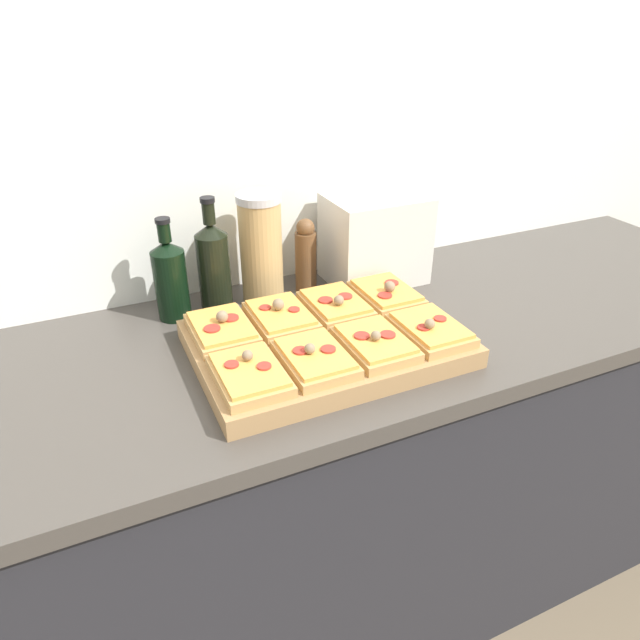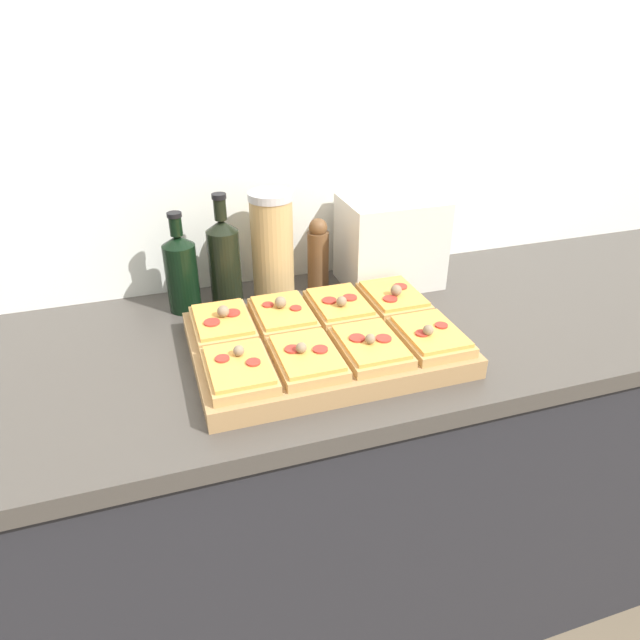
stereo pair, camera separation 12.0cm
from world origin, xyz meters
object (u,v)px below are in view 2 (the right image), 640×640
at_px(grain_jar_tall, 272,246).
at_px(pepper_mill, 318,256).
at_px(wine_bottle, 225,261).
at_px(cutting_board, 324,344).
at_px(olive_oil_bottle, 181,271).
at_px(toaster_oven, 390,241).

xyz_separation_m(grain_jar_tall, pepper_mill, (0.12, -0.00, -0.04)).
height_order(wine_bottle, pepper_mill, wine_bottle).
bearing_deg(cutting_board, olive_oil_bottle, 131.54).
relative_size(cutting_board, pepper_mill, 2.83).
bearing_deg(pepper_mill, olive_oil_bottle, 180.00).
bearing_deg(grain_jar_tall, pepper_mill, -0.00).
bearing_deg(cutting_board, pepper_mill, 74.69).
relative_size(cutting_board, olive_oil_bottle, 2.25).
relative_size(cutting_board, grain_jar_tall, 2.03).
relative_size(olive_oil_bottle, grain_jar_tall, 0.90).
height_order(cutting_board, wine_bottle, wine_bottle).
distance_m(pepper_mill, toaster_oven, 0.19).
relative_size(wine_bottle, toaster_oven, 1.02).
bearing_deg(cutting_board, grain_jar_tall, 97.18).
bearing_deg(wine_bottle, toaster_oven, -1.28).
bearing_deg(toaster_oven, wine_bottle, 178.72).
bearing_deg(wine_bottle, olive_oil_bottle, 180.00).
bearing_deg(grain_jar_tall, toaster_oven, -1.77).
distance_m(olive_oil_bottle, pepper_mill, 0.34).
xyz_separation_m(wine_bottle, toaster_oven, (0.42, -0.01, 0.00)).
relative_size(cutting_board, wine_bottle, 1.98).
distance_m(grain_jar_tall, pepper_mill, 0.12).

